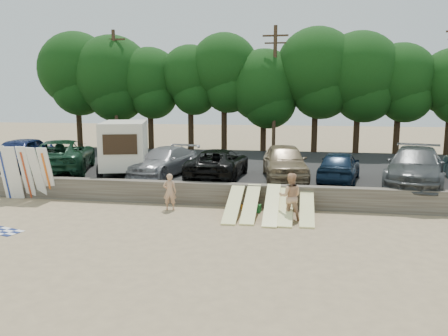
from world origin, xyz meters
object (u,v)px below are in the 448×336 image
Objects in this scene: car_0 at (19,154)px; beachgoer_b at (290,196)px; car_1 at (62,155)px; car_6 at (415,167)px; car_5 at (339,166)px; car_2 at (164,161)px; car_3 at (218,163)px; beachgoer_a at (170,192)px; box_trailer at (125,145)px; cooler at (256,208)px; car_4 at (285,161)px.

beachgoer_b is (15.27, -5.18, -0.67)m from car_0.
car_1 is 18.20m from car_6.
car_5 is (17.49, -0.42, -0.15)m from car_0.
car_1 is at bearing -167.32° from car_2.
car_3 is at bearing 157.34° from car_1.
beachgoer_b is at bearing 163.20° from beachgoer_a.
box_trailer is 6.03m from beachgoer_a.
car_2 is 4.64m from beachgoer_a.
car_5 reaches higher than cooler.
car_4 is at bearing -87.91° from beachgoer_b.
car_4 is at bearing 15.66° from car_2.
car_1 is at bearing -166.36° from car_6.
box_trailer is 1.09× the size of car_5.
beachgoer_b is (8.90, -5.09, -1.33)m from box_trailer.
car_0 reaches higher than car_3.
cooler is at bearing 57.61° from car_5.
car_4 is at bearing 2.82° from car_5.
beachgoer_a is at bearing -9.95° from beachgoer_b.
car_0 reaches higher than cooler.
car_4 reaches higher than cooler.
car_3 reaches higher than beachgoer_b.
car_0 is 2.86× the size of beachgoer_b.
car_4 is at bearing 85.60° from cooler.
car_1 reaches higher than beachgoer_a.
car_2 is at bearing 151.12° from cooler.
car_4 is (3.32, 0.49, 0.12)m from car_3.
car_1 is at bearing 163.19° from box_trailer.
beachgoer_b is (-5.62, -4.42, -0.64)m from car_6.
beachgoer_a is 3.73m from cooler.
car_3 is at bearing -53.82° from beachgoer_b.
beachgoer_b is (5.09, -0.65, 0.14)m from beachgoer_a.
car_3 is 4.60m from cooler.
beachgoer_b is (6.70, -4.96, -0.50)m from car_2.
car_2 is 2.97m from car_3.
car_3 is (2.95, -0.31, 0.02)m from car_2.
car_0 is 11.18m from beachgoer_a.
car_1 is 1.19× the size of car_3.
car_1 reaches higher than car_5.
box_trailer is 11.15m from car_5.
cooler is (13.86, -4.30, -1.44)m from car_0.
car_1 is 1.26× the size of car_4.
car_3 is 2.89× the size of beachgoer_b.
box_trailer reaches higher than car_1.
car_1 is 8.74m from beachgoer_a.
car_3 is (11.53, -0.54, -0.16)m from car_0.
beachgoer_b is (3.74, -4.65, -0.52)m from car_3.
car_0 is 3.37× the size of beachgoer_a.
car_1 reaches higher than car_4.
car_0 is at bearing 171.50° from cooler.
box_trailer is 0.95× the size of car_4.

